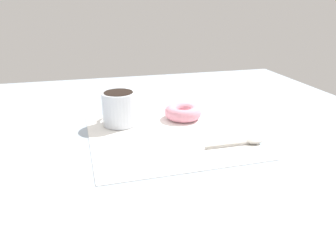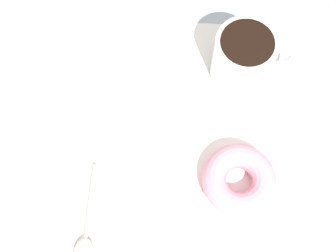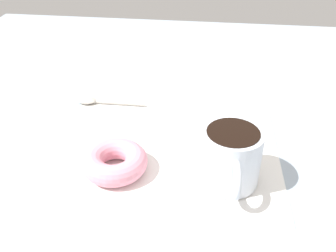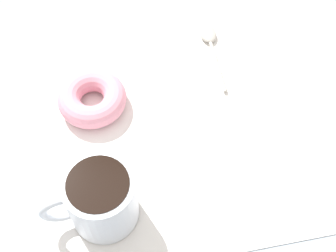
% 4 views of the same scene
% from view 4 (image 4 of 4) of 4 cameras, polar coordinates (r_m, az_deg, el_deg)
% --- Properties ---
extents(ground_plane, '(1.20, 1.20, 0.02)m').
position_cam_4_polar(ground_plane, '(0.62, 0.21, -2.61)').
color(ground_plane, '#99A8B7').
extents(napkin, '(0.35, 0.35, 0.00)m').
position_cam_4_polar(napkin, '(0.62, 0.00, -1.07)').
color(napkin, white).
rests_on(napkin, ground_plane).
extents(coffee_cup, '(0.11, 0.08, 0.08)m').
position_cam_4_polar(coffee_cup, '(0.53, -8.29, -8.76)').
color(coffee_cup, silver).
rests_on(coffee_cup, napkin).
extents(donut, '(0.09, 0.09, 0.03)m').
position_cam_4_polar(donut, '(0.64, -9.23, 3.33)').
color(donut, pink).
rests_on(donut, napkin).
extents(spoon, '(0.02, 0.13, 0.01)m').
position_cam_4_polar(spoon, '(0.71, 5.22, 10.15)').
color(spoon, '#B7B2A8').
rests_on(spoon, napkin).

